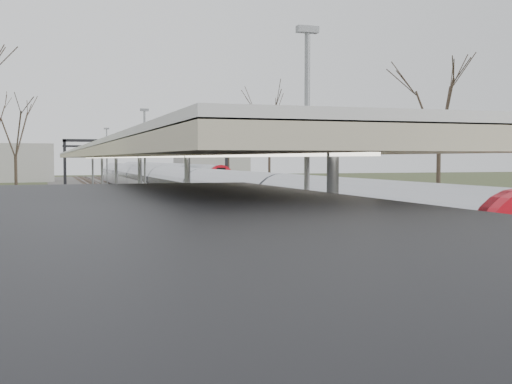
# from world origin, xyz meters

# --- Properties ---
(track_bed) EXTENTS (24.00, 160.00, 0.22)m
(track_bed) POSITION_xyz_m (0.26, 55.00, 0.06)
(track_bed) COLOR #474442
(track_bed) RESTS_ON ground
(platform) EXTENTS (3.50, 69.00, 1.00)m
(platform) POSITION_xyz_m (-9.05, 37.50, 0.50)
(platform) COLOR #9E9B93
(platform) RESTS_ON ground
(canopy) EXTENTS (4.10, 50.00, 3.11)m
(canopy) POSITION_xyz_m (-9.05, 32.99, 3.93)
(canopy) COLOR slate
(canopy) RESTS_ON platform
(signal_gantry) EXTENTS (21.00, 0.59, 6.08)m
(signal_gantry) POSITION_xyz_m (0.29, 84.99, 4.91)
(signal_gantry) COLOR black
(signal_gantry) RESTS_ON ground
(tree_east_far) EXTENTS (5.00, 5.00, 10.30)m
(tree_east_far) POSITION_xyz_m (14.00, 42.00, 7.29)
(tree_east_far) COLOR #2D231C
(tree_east_far) RESTS_ON ground
(train_near) EXTENTS (2.62, 90.21, 3.05)m
(train_near) POSITION_xyz_m (-2.50, 59.01, 1.48)
(train_near) COLOR #A6A9B1
(train_near) RESTS_ON ground
(train_far) EXTENTS (2.62, 75.21, 3.05)m
(train_far) POSITION_xyz_m (4.50, 102.77, 1.48)
(train_far) COLOR #A6A9B1
(train_far) RESTS_ON ground
(passenger) EXTENTS (0.41, 0.59, 1.54)m
(passenger) POSITION_xyz_m (-8.71, 15.84, 1.77)
(passenger) COLOR #28494F
(passenger) RESTS_ON platform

